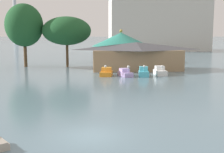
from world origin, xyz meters
TOP-DOWN VIEW (x-y plane):
  - ground_plane at (0.00, 0.00)m, footprint 2000.00×2000.00m
  - pedal_boat_orange at (2.47, 25.89)m, footprint 2.14×2.96m
  - pedal_boat_lavender at (5.22, 25.26)m, footprint 2.14×3.12m
  - pedal_boat_cyan at (7.93, 24.99)m, footprint 1.72×2.76m
  - pedal_boat_white at (10.69, 26.21)m, footprint 1.57×2.90m
  - boathouse at (8.16, 33.25)m, footprint 16.34×7.75m
  - green_roof_pavilion at (7.04, 48.32)m, footprint 13.19×13.19m
  - shoreline_tree_tall_left at (-12.24, 39.41)m, footprint 7.06×7.06m
  - shoreline_tree_mid at (-4.28, 38.77)m, footprint 9.17×9.17m
  - background_building_block at (26.25, 95.33)m, footprint 37.65×18.28m

SIDE VIEW (x-z plane):
  - ground_plane at x=0.00m, z-range 0.00..0.00m
  - pedal_boat_lavender at x=5.22m, z-range -0.39..1.32m
  - pedal_boat_orange at x=2.47m, z-range -0.37..1.36m
  - pedal_boat_white at x=10.69m, z-range -0.26..1.36m
  - pedal_boat_cyan at x=7.93m, z-range -0.32..1.45m
  - boathouse at x=8.16m, z-range 0.11..4.91m
  - green_roof_pavilion at x=7.04m, z-range 0.21..7.49m
  - shoreline_tree_mid at x=-4.28m, z-range 2.05..11.54m
  - shoreline_tree_tall_left at x=-12.24m, z-range 1.90..13.78m
  - background_building_block at x=26.25m, z-range 0.02..21.06m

